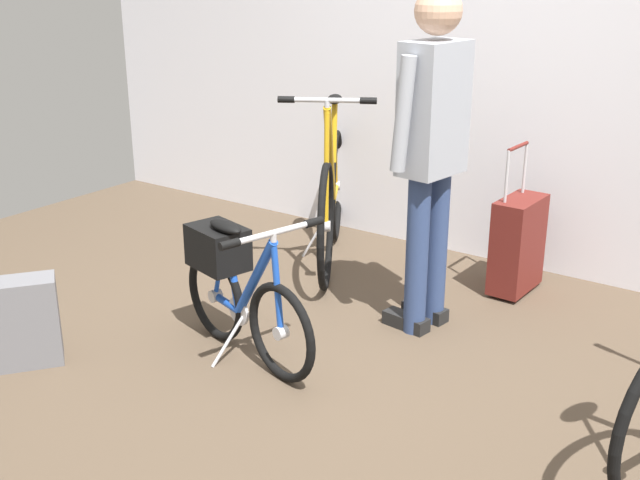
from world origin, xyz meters
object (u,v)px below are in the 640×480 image
display_bike_right (331,198)px  folding_bike_foreground (236,284)px  visitor_near_wall (431,143)px  rolling_suitcase (518,244)px  backpack_on_floor (26,322)px

display_bike_right → folding_bike_foreground: bearing=-75.5°
visitor_near_wall → rolling_suitcase: size_ratio=1.99×
folding_bike_foreground → visitor_near_wall: visitor_near_wall is taller
folding_bike_foreground → rolling_suitcase: rolling_suitcase is taller
backpack_on_floor → visitor_near_wall: bearing=47.0°
folding_bike_foreground → backpack_on_floor: folding_bike_foreground is taller
display_bike_right → rolling_suitcase: bearing=9.5°
display_bike_right → backpack_on_floor: (-0.39, -1.88, -0.20)m
folding_bike_foreground → visitor_near_wall: bearing=52.4°
display_bike_right → backpack_on_floor: bearing=-101.7°
display_bike_right → visitor_near_wall: bearing=-28.7°
visitor_near_wall → rolling_suitcase: bearing=73.0°
display_bike_right → visitor_near_wall: 1.16m
display_bike_right → rolling_suitcase: size_ratio=1.63×
folding_bike_foreground → backpack_on_floor: size_ratio=2.30×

